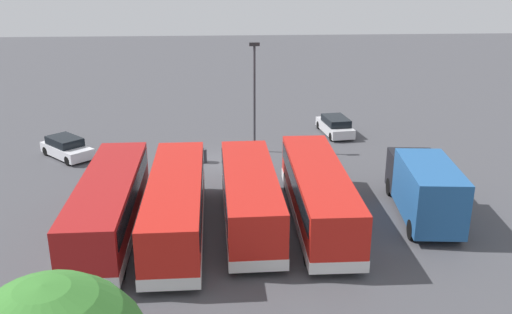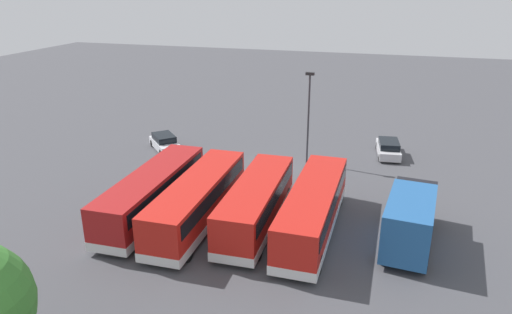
# 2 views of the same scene
# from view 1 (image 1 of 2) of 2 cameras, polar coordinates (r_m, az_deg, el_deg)

# --- Properties ---
(ground_plane) EXTENTS (140.00, 140.00, 0.00)m
(ground_plane) POSITION_cam_1_polar(r_m,az_deg,el_deg) (37.76, -3.90, -0.50)
(ground_plane) COLOR #47474C
(bus_single_deck_near_end) EXTENTS (2.68, 11.55, 2.95)m
(bus_single_deck_near_end) POSITION_cam_1_polar(r_m,az_deg,el_deg) (28.66, 6.43, -3.71)
(bus_single_deck_near_end) COLOR red
(bus_single_deck_near_end) RESTS_ON ground
(bus_single_deck_second) EXTENTS (2.82, 10.42, 2.95)m
(bus_single_deck_second) POSITION_cam_1_polar(r_m,az_deg,el_deg) (28.05, -0.62, -4.11)
(bus_single_deck_second) COLOR red
(bus_single_deck_second) RESTS_ON ground
(bus_single_deck_third) EXTENTS (2.75, 11.55, 2.95)m
(bus_single_deck_third) POSITION_cam_1_polar(r_m,az_deg,el_deg) (27.55, -8.23, -4.77)
(bus_single_deck_third) COLOR red
(bus_single_deck_third) RESTS_ON ground
(bus_single_deck_fourth) EXTENTS (2.77, 11.51, 2.95)m
(bus_single_deck_fourth) POSITION_cam_1_polar(r_m,az_deg,el_deg) (28.20, -14.89, -4.67)
(bus_single_deck_fourth) COLOR #A51919
(bus_single_deck_fourth) RESTS_ON ground
(box_truck_blue) EXTENTS (3.21, 7.71, 3.20)m
(box_truck_blue) POSITION_cam_1_polar(r_m,az_deg,el_deg) (30.33, 16.94, -2.97)
(box_truck_blue) COLOR #235999
(box_truck_blue) RESTS_ON ground
(car_hatchback_silver) EXTENTS (2.35, 4.67, 1.43)m
(car_hatchback_silver) POSITION_cam_1_polar(r_m,az_deg,el_deg) (44.03, 8.15, 3.21)
(car_hatchback_silver) COLOR silver
(car_hatchback_silver) RESTS_ON ground
(car_small_green) EXTENTS (4.20, 4.27, 1.43)m
(car_small_green) POSITION_cam_1_polar(r_m,az_deg,el_deg) (40.54, -18.95, 0.91)
(car_small_green) COLOR silver
(car_small_green) RESTS_ON ground
(lamp_post_tall) EXTENTS (0.70, 0.30, 7.75)m
(lamp_post_tall) POSITION_cam_1_polar(r_m,az_deg,el_deg) (38.59, -0.16, 7.02)
(lamp_post_tall) COLOR #38383D
(lamp_post_tall) RESTS_ON ground
(waste_bin_yellow) EXTENTS (0.60, 0.60, 0.95)m
(waste_bin_yellow) POSITION_cam_1_polar(r_m,az_deg,el_deg) (37.61, -5.55, 0.14)
(waste_bin_yellow) COLOR #333338
(waste_bin_yellow) RESTS_ON ground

